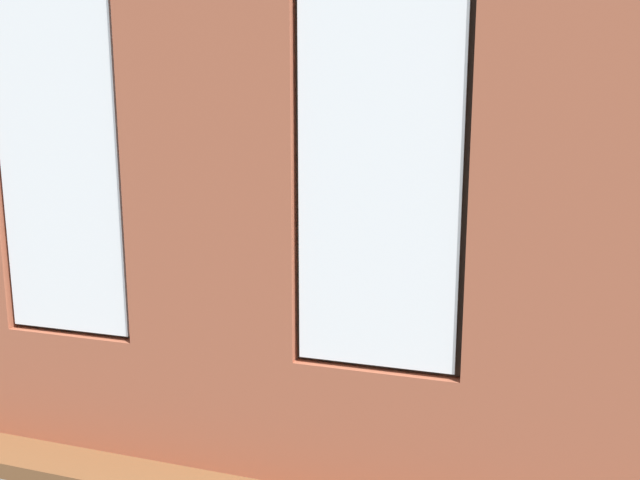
{
  "coord_description": "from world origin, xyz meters",
  "views": [
    {
      "loc": [
        -1.57,
        5.38,
        1.95
      ],
      "look_at": [
        -0.01,
        0.4,
        0.99
      ],
      "focal_mm": 35.0,
      "sensor_mm": 36.0,
      "label": 1
    }
  ],
  "objects": [
    {
      "name": "remote_gray",
      "position": [
        -0.03,
        0.03,
        0.42
      ],
      "size": [
        0.13,
        0.17,
        0.02
      ],
      "primitive_type": "cube",
      "rotation": [
        0.0,
        0.0,
        5.76
      ],
      "color": "#59595B",
      "rests_on": "coffee_table"
    },
    {
      "name": "candle_jar",
      "position": [
        -0.38,
        -0.1,
        0.47
      ],
      "size": [
        0.08,
        0.08,
        0.11
      ],
      "primitive_type": "cylinder",
      "color": "#B7333D",
      "rests_on": "coffee_table"
    },
    {
      "name": "coffee_table",
      "position": [
        -0.03,
        0.03,
        0.36
      ],
      "size": [
        1.29,
        0.74,
        0.41
      ],
      "color": "olive",
      "rests_on": "ground_plane"
    },
    {
      "name": "potted_plant_foreground_right",
      "position": [
        2.41,
        -1.71,
        0.83
      ],
      "size": [
        1.02,
        1.0,
        1.37
      ],
      "color": "gray",
      "rests_on": "ground_plane"
    },
    {
      "name": "potted_plant_near_tv",
      "position": [
        2.16,
        0.8,
        0.76
      ],
      "size": [
        0.72,
        0.72,
        1.33
      ],
      "color": "beige",
      "rests_on": "ground_plane"
    },
    {
      "name": "tv_flatscreen",
      "position": [
        2.7,
        -0.14,
        0.81
      ],
      "size": [
        1.03,
        0.2,
        0.7
      ],
      "color": "black",
      "rests_on": "media_console"
    },
    {
      "name": "potted_plant_mid_room_small",
      "position": [
        -0.89,
        -1.18,
        0.41
      ],
      "size": [
        0.36,
        0.36,
        0.58
      ],
      "color": "brown",
      "rests_on": "ground_plane"
    },
    {
      "name": "brick_wall_with_windows",
      "position": [
        0.0,
        2.36,
        1.55
      ],
      "size": [
        6.11,
        0.3,
        3.18
      ],
      "color": "#9E5138",
      "rests_on": "ground_plane"
    },
    {
      "name": "cup_ceramic",
      "position": [
        -0.13,
        0.14,
        0.45
      ],
      "size": [
        0.07,
        0.07,
        0.08
      ],
      "primitive_type": "cylinder",
      "color": "#B23D38",
      "rests_on": "coffee_table"
    },
    {
      "name": "couch_left",
      "position": [
        -2.35,
        0.62,
        0.33
      ],
      "size": [
        0.87,
        1.76,
        0.8
      ],
      "rotation": [
        0.0,
        0.0,
        1.57
      ],
      "color": "black",
      "rests_on": "ground_plane"
    },
    {
      "name": "white_wall_right",
      "position": [
        3.0,
        0.2,
        1.59
      ],
      "size": [
        0.1,
        4.48,
        3.18
      ],
      "primitive_type": "cube",
      "color": "silver",
      "rests_on": "ground_plane"
    },
    {
      "name": "couch_by_window",
      "position": [
        0.1,
        1.71,
        0.33
      ],
      "size": [
        2.04,
        0.87,
        0.8
      ],
      "color": "black",
      "rests_on": "ground_plane"
    },
    {
      "name": "media_console",
      "position": [
        2.7,
        -0.14,
        0.23
      ],
      "size": [
        0.98,
        0.42,
        0.45
      ],
      "primitive_type": "cube",
      "color": "black",
      "rests_on": "ground_plane"
    },
    {
      "name": "ground_plane",
      "position": [
        0.0,
        0.0,
        -0.05
      ],
      "size": [
        6.71,
        5.48,
        0.1
      ],
      "primitive_type": "cube",
      "color": "brown"
    },
    {
      "name": "papasan_chair",
      "position": [
        1.13,
        -1.35,
        0.45
      ],
      "size": [
        1.14,
        1.14,
        0.71
      ],
      "color": "olive",
      "rests_on": "ground_plane"
    },
    {
      "name": "remote_silver",
      "position": [
        0.36,
        0.14,
        0.42
      ],
      "size": [
        0.1,
        0.18,
        0.02
      ],
      "primitive_type": "cube",
      "rotation": [
        0.0,
        0.0,
        5.96
      ],
      "color": "#B2B2B7",
      "rests_on": "coffee_table"
    },
    {
      "name": "remote_black",
      "position": [
        0.13,
        -0.06,
        0.42
      ],
      "size": [
        0.1,
        0.18,
        0.02
      ],
      "primitive_type": "cube",
      "rotation": [
        0.0,
        0.0,
        2.84
      ],
      "color": "black",
      "rests_on": "coffee_table"
    }
  ]
}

